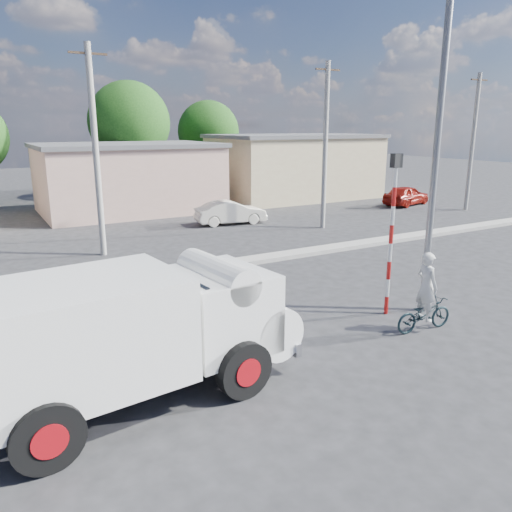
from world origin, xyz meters
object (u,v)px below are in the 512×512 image
truck (140,330)px  traffic_pole (392,221)px  streetlight (434,129)px  bicycle (424,314)px  car_cream (231,212)px  car_red (406,195)px  cyclist (425,298)px

truck → traffic_pole: bearing=1.4°
truck → streetlight: streetlight is taller
bicycle → streetlight: (0.96, 1.03, 4.52)m
car_cream → car_red: bearing=-81.8°
bicycle → cyclist: cyclist is taller
bicycle → streetlight: streetlight is taller
cyclist → car_red: cyclist is taller
car_red → traffic_pole: size_ratio=0.86×
truck → car_cream: 17.45m
cyclist → streetlight: size_ratio=0.19×
car_red → traffic_pole: traffic_pole is taller
car_red → truck: bearing=109.6°
cyclist → traffic_pole: size_ratio=0.40×
cyclist → streetlight: 4.32m
truck → car_red: truck is taller
car_cream → car_red: size_ratio=0.98×
truck → cyclist: size_ratio=3.61×
truck → cyclist: (7.16, -0.38, -0.53)m
bicycle → car_cream: car_cream is taller
truck → cyclist: 7.19m
cyclist → streetlight: (0.96, 1.03, 4.09)m
car_red → streetlight: (-14.10, -14.03, 4.32)m
car_cream → traffic_pole: (-2.21, -13.73, 1.98)m
bicycle → car_red: size_ratio=0.44×
car_cream → cyclist: bearing=179.7°
truck → bicycle: truck is taller
bicycle → car_red: bearing=-40.1°
traffic_pole → bicycle: bearing=-91.1°
truck → car_red: 26.64m
traffic_pole → truck: bearing=-172.4°
bicycle → streetlight: bearing=-38.1°
bicycle → car_cream: bearing=-3.5°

